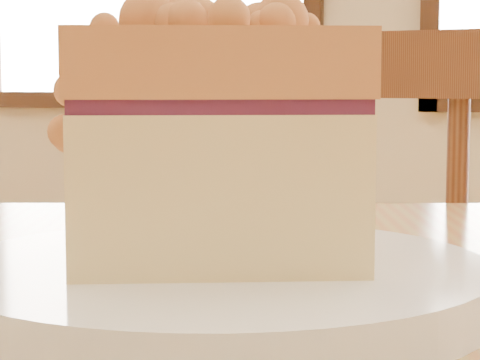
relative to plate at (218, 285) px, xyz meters
name	(u,v)px	position (x,y,z in m)	size (l,w,h in m)	color
plate	(218,285)	(0.00, 0.00, 0.00)	(0.24, 0.24, 0.02)	white
cake_slice	(217,128)	(0.00, 0.00, 0.07)	(0.15, 0.13, 0.12)	#FFDE90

